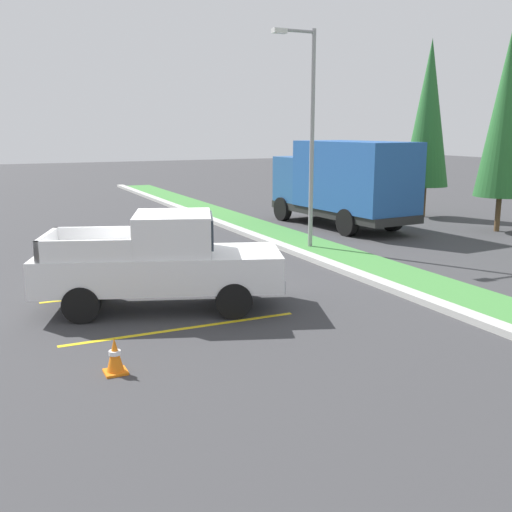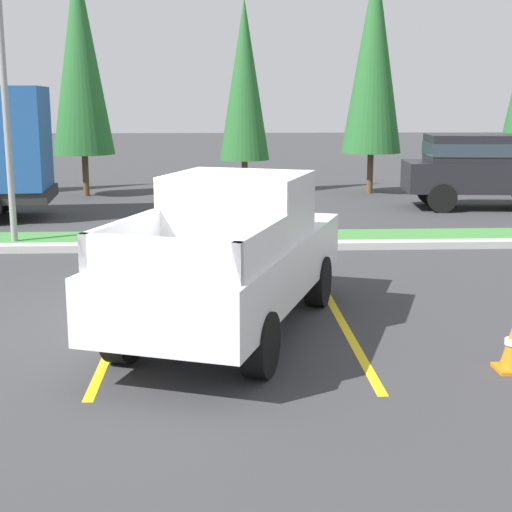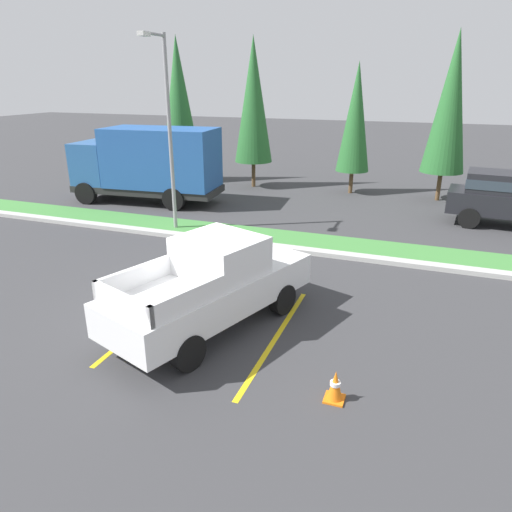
% 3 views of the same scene
% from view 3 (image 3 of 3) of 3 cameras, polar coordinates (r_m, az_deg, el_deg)
% --- Properties ---
extents(ground_plane, '(120.00, 120.00, 0.00)m').
position_cam_3_polar(ground_plane, '(11.80, -7.46, -6.65)').
color(ground_plane, '#38383A').
extents(parking_line_near, '(0.12, 4.80, 0.01)m').
position_cam_3_polar(parking_line_near, '(11.76, -12.16, -7.03)').
color(parking_line_near, yellow).
rests_on(parking_line_near, ground).
extents(parking_line_far, '(0.12, 4.80, 0.01)m').
position_cam_3_polar(parking_line_far, '(10.57, 2.48, -9.91)').
color(parking_line_far, yellow).
rests_on(parking_line_far, ground).
extents(curb_strip, '(56.00, 0.40, 0.15)m').
position_cam_3_polar(curb_strip, '(15.99, 0.75, 1.30)').
color(curb_strip, '#B2B2AD').
rests_on(curb_strip, ground).
extents(grass_median, '(56.00, 1.80, 0.06)m').
position_cam_3_polar(grass_median, '(16.98, 1.99, 2.31)').
color(grass_median, '#42843D').
rests_on(grass_median, ground).
extents(pickup_truck_main, '(3.53, 5.55, 2.10)m').
position_cam_3_polar(pickup_truck_main, '(10.64, -5.25, -3.48)').
color(pickup_truck_main, black).
rests_on(pickup_truck_main, ground).
extents(cargo_truck_distant, '(6.98, 3.00, 3.40)m').
position_cam_3_polar(cargo_truck_distant, '(22.31, -12.99, 11.07)').
color(cargo_truck_distant, black).
rests_on(cargo_truck_distant, ground).
extents(suv_distant, '(4.75, 2.29, 2.10)m').
position_cam_3_polar(suv_distant, '(20.52, 28.76, 6.49)').
color(suv_distant, black).
rests_on(suv_distant, ground).
extents(street_light, '(0.24, 1.49, 6.89)m').
position_cam_3_polar(street_light, '(17.46, -10.84, 15.79)').
color(street_light, gray).
rests_on(street_light, ground).
extents(cypress_tree_leftmost, '(1.99, 1.99, 7.64)m').
position_cam_3_polar(cypress_tree_leftmost, '(26.76, -9.44, 18.55)').
color(cypress_tree_leftmost, brown).
rests_on(cypress_tree_leftmost, ground).
extents(cypress_tree_left_inner, '(1.95, 1.95, 7.48)m').
position_cam_3_polar(cypress_tree_left_inner, '(24.92, -0.32, 18.46)').
color(cypress_tree_left_inner, brown).
rests_on(cypress_tree_left_inner, ground).
extents(cypress_tree_center, '(1.63, 1.63, 6.26)m').
position_cam_3_polar(cypress_tree_center, '(23.94, 12.08, 16.20)').
color(cypress_tree_center, brown).
rests_on(cypress_tree_center, ground).
extents(cypress_tree_right_inner, '(1.95, 1.95, 7.51)m').
position_cam_3_polar(cypress_tree_right_inner, '(23.53, 22.69, 16.86)').
color(cypress_tree_right_inner, brown).
rests_on(cypress_tree_right_inner, ground).
extents(traffic_cone, '(0.36, 0.36, 0.60)m').
position_cam_3_polar(traffic_cone, '(8.71, 9.66, -15.42)').
color(traffic_cone, orange).
rests_on(traffic_cone, ground).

